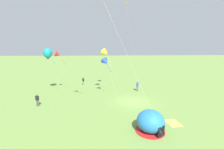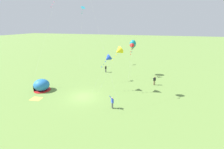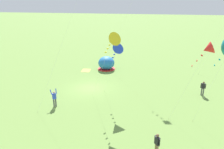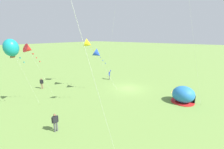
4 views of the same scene
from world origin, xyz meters
The scene contains 9 objects.
ground_plane centered at (0.00, 0.00, 0.00)m, with size 300.00×300.00×0.00m, color olive.
popup_tent centered at (-8.24, 0.12, 1.00)m, with size 2.81×2.81×2.10m.
picnic_blanket centered at (-6.86, -2.88, 0.01)m, with size 1.70×1.30×0.01m, color gold.
person_center_field centered at (10.95, 8.55, 0.96)m, with size 0.49×0.42×1.72m.
person_strolling centered at (5.57, -2.07, 1.00)m, with size 0.69×0.71×1.89m.
person_near_tent centered at (-0.78, 13.55, 0.96)m, with size 0.33×0.57×1.72m.
kite_red centered at (5.65, 12.13, 6.84)m, with size 1.01×3.12×7.46m.
kite_yellow centered at (4.83, 3.91, 7.09)m, with size 3.89×3.98×7.89m.
kite_blue centered at (2.96, 3.95, 5.74)m, with size 3.33×2.84×6.51m.
Camera 3 is at (24.46, 8.22, 10.68)m, focal length 35.00 mm.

